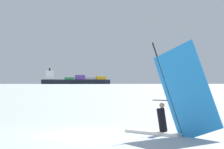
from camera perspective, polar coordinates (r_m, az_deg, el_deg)
ground_plane at (r=15.61m, az=-4.19°, el=-8.89°), size 4000.00×4000.00×0.00m
windsurfer at (r=15.34m, az=8.82°, el=-5.15°), size 2.87×3.59×3.96m
cargo_ship at (r=884.56m, az=-5.54°, el=-0.84°), size 158.37×37.08×36.40m
distant_headland at (r=1556.61m, az=9.77°, el=-0.86°), size 1204.56×235.57×26.89m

